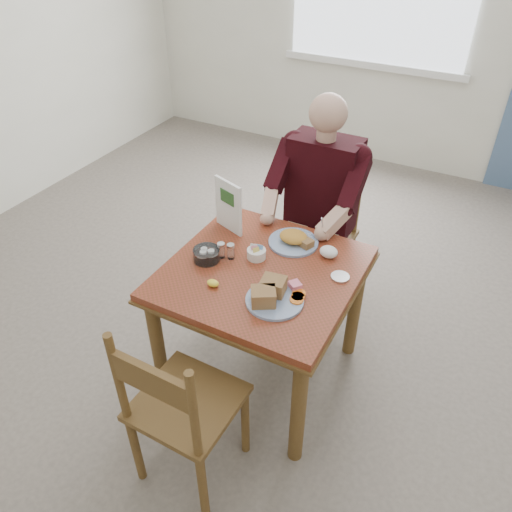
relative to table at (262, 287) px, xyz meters
The scene contains 15 objects.
floor 0.64m from the table, ahead, with size 6.00×6.00×0.00m, color #5F554D.
wall_back 3.10m from the table, 90.00° to the left, with size 5.50×5.50×0.00m, color white.
lemon_wedge 0.29m from the table, 123.43° to the right, with size 0.06×0.04×0.03m, color yellow.
napkin 0.38m from the table, 45.12° to the left, with size 0.09×0.08×0.06m, color white.
metal_dish 0.40m from the table, 17.87° to the left, with size 0.09×0.09×0.01m, color silver.
table is the anchor object (origin of this frame).
chair_far 0.81m from the table, 90.00° to the left, with size 0.42×0.42×0.95m.
chair_near 0.72m from the table, 91.82° to the right, with size 0.43×0.43×0.95m.
diner 0.73m from the table, 90.00° to the left, with size 0.53×0.56×1.39m.
near_plate 0.27m from the table, 50.63° to the right, with size 0.35×0.35×0.09m.
far_plate 0.31m from the table, 79.56° to the left, with size 0.34×0.34×0.07m.
caddy 0.17m from the table, 134.01° to the left, with size 0.12×0.12×0.07m.
shakers 0.25m from the table, behind, with size 0.09×0.06×0.08m.
creamer 0.32m from the table, 167.78° to the right, with size 0.17×0.17×0.06m.
menu 0.47m from the table, 144.19° to the left, with size 0.19×0.08×0.29m.
Camera 1 is at (0.87, -1.70, 2.26)m, focal length 35.00 mm.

